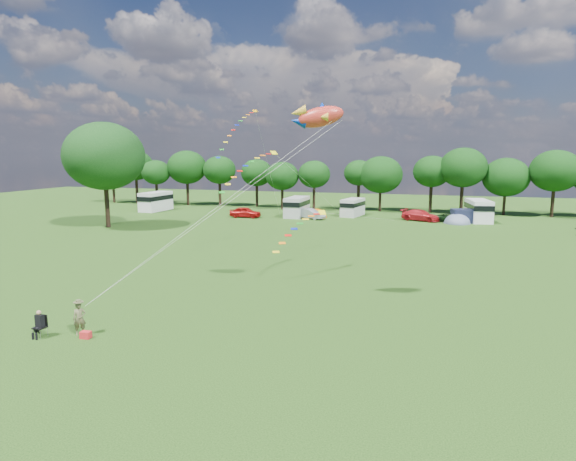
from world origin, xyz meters
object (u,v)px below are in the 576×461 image
(big_tree, at_px, (104,156))
(campervan_b, at_px, (297,206))
(campervan_d, at_px, (479,210))
(tent_orange, at_px, (316,217))
(car_b, at_px, (310,214))
(car_d, at_px, (452,218))
(car_c, at_px, (421,215))
(kite_flyer, at_px, (80,319))
(fish_kite, at_px, (316,117))
(tent_greyblue, at_px, (457,223))
(campervan_a, at_px, (156,201))
(campervan_c, at_px, (353,207))
(camp_chair, at_px, (40,321))
(car_a, at_px, (245,212))

(big_tree, height_order, campervan_b, big_tree)
(campervan_d, relative_size, tent_orange, 1.83)
(car_b, height_order, car_d, car_b)
(big_tree, relative_size, tent_orange, 3.74)
(car_c, relative_size, kite_flyer, 2.99)
(fish_kite, bearing_deg, campervan_b, 93.67)
(big_tree, bearing_deg, car_c, 24.44)
(campervan_d, xyz_separation_m, tent_greyblue, (-2.88, -2.85, -1.60))
(campervan_d, relative_size, kite_flyer, 3.74)
(campervan_a, relative_size, campervan_c, 1.15)
(tent_greyblue, relative_size, kite_flyer, 2.24)
(car_c, relative_size, car_d, 1.20)
(campervan_d, height_order, camp_chair, campervan_d)
(campervan_a, relative_size, tent_greyblue, 1.66)
(car_a, relative_size, car_c, 0.91)
(campervan_c, distance_m, campervan_d, 17.76)
(car_b, height_order, campervan_b, campervan_b)
(campervan_b, height_order, camp_chair, campervan_b)
(car_b, bearing_deg, camp_chair, -164.28)
(car_d, bearing_deg, fish_kite, 173.52)
(campervan_c, height_order, tent_greyblue, campervan_c)
(big_tree, xyz_separation_m, campervan_b, (20.47, 17.02, -7.45))
(fish_kite, bearing_deg, campervan_a, 118.62)
(big_tree, height_order, tent_greyblue, big_tree)
(car_a, distance_m, campervan_b, 7.76)
(campervan_a, bearing_deg, car_b, -92.19)
(car_a, distance_m, car_b, 9.56)
(tent_greyblue, relative_size, camp_chair, 2.72)
(big_tree, distance_m, fish_kite, 40.18)
(car_c, xyz_separation_m, car_d, (4.15, -0.05, -0.19))
(tent_orange, bearing_deg, car_a, -162.91)
(car_a, bearing_deg, tent_orange, -72.89)
(car_a, xyz_separation_m, car_c, (24.94, 3.65, -0.01))
(car_a, xyz_separation_m, tent_orange, (10.02, 3.08, -0.77))
(car_a, height_order, campervan_c, campervan_c)
(campervan_a, xyz_separation_m, tent_greyblue, (47.09, -1.37, -1.64))
(campervan_b, bearing_deg, car_a, 115.68)
(car_c, bearing_deg, campervan_b, 113.08)
(tent_greyblue, bearing_deg, campervan_c, 165.10)
(tent_greyblue, distance_m, camp_chair, 54.21)
(tent_orange, bearing_deg, big_tree, -144.28)
(campervan_a, xyz_separation_m, campervan_b, (24.34, -0.61, -0.09))
(camp_chair, relative_size, fish_kite, 0.41)
(campervan_d, height_order, kite_flyer, campervan_d)
(campervan_d, relative_size, fish_kite, 1.86)
(car_a, bearing_deg, campervan_b, -65.38)
(campervan_c, bearing_deg, car_b, 144.19)
(campervan_d, bearing_deg, fish_kite, 153.76)
(car_c, bearing_deg, car_d, -68.93)
(campervan_d, bearing_deg, car_b, 91.25)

